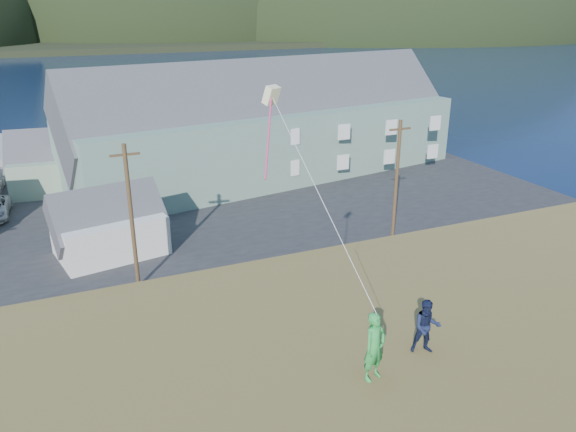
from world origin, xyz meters
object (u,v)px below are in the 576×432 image
object	(u,v)px
shed_palegreen_far	(69,162)
kite_flyer_navy	(427,327)
lodge	(270,123)
shed_white	(109,225)
wharf	(36,146)
kite_flyer_green	(375,347)

from	to	relation	value
shed_palegreen_far	kite_flyer_navy	xyz separation A→B (m)	(6.82, -41.96, 5.37)
lodge	shed_palegreen_far	bearing A→B (deg)	161.10
kite_flyer_navy	shed_white	bearing A→B (deg)	125.11
wharf	kite_flyer_navy	size ratio (longest dim) A/B	17.48
shed_palegreen_far	kite_flyer_green	size ratio (longest dim) A/B	5.99
kite_flyer_green	kite_flyer_navy	world-z (taller)	kite_flyer_green
lodge	kite_flyer_navy	distance (m)	40.70
shed_white	shed_palegreen_far	xyz separation A→B (m)	(-1.48, 16.00, 0.41)
kite_flyer_green	wharf	bearing A→B (deg)	79.95
shed_white	kite_flyer_navy	distance (m)	27.13
shed_white	kite_flyer_green	xyz separation A→B (m)	(3.54, -26.36, 5.91)
lodge	shed_palegreen_far	world-z (taller)	lodge
lodge	shed_white	size ratio (longest dim) A/B	5.03
shed_white	lodge	bearing A→B (deg)	27.47
wharf	kite_flyer_green	world-z (taller)	kite_flyer_green
lodge	wharf	bearing A→B (deg)	126.68
lodge	shed_white	world-z (taller)	lodge
wharf	lodge	size ratio (longest dim) A/B	0.67
wharf	kite_flyer_green	distance (m)	60.33
shed_white	kite_flyer_green	distance (m)	27.25
wharf	shed_palegreen_far	size ratio (longest dim) A/B	2.47
lodge	kite_flyer_green	bearing A→B (deg)	-117.93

